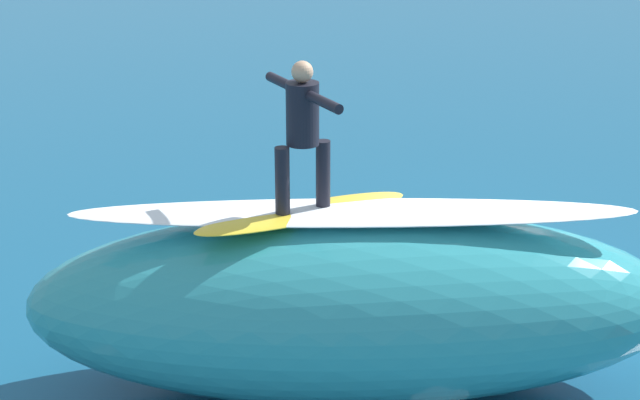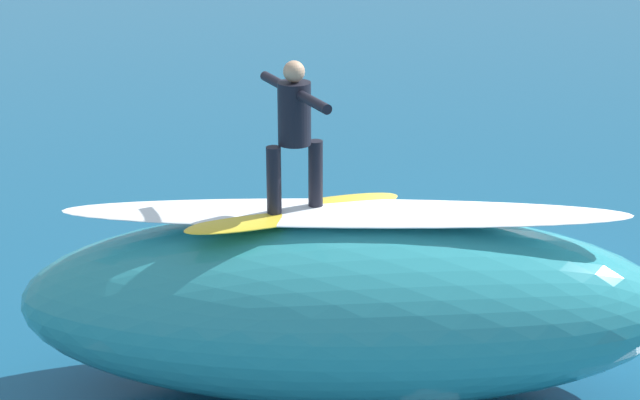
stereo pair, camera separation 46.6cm
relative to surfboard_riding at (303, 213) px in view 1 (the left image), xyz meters
name	(u,v)px [view 1 (the left image)]	position (x,y,z in m)	size (l,w,h in m)	color
ground_plane	(467,304)	(-1.21, -2.51, -1.97)	(120.00, 120.00, 0.00)	#145175
wave_crest	(353,305)	(-0.47, -0.17, -1.00)	(6.58, 2.23, 1.93)	teal
wave_foam_lip	(354,213)	(-0.47, -0.17, 0.00)	(5.59, 0.78, 0.08)	white
surfboard_riding	(303,213)	(0.00, 0.00, 0.00)	(2.29, 0.55, 0.08)	yellow
surfer_riding	(303,125)	(0.00, 0.00, 0.90)	(1.09, 1.01, 1.47)	black
surfboard_paddling	(332,244)	(0.91, -3.68, -1.93)	(2.41, 0.56, 0.08)	silver
surfer_paddling	(341,234)	(0.78, -3.65, -1.75)	(1.80, 0.61, 0.33)	black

